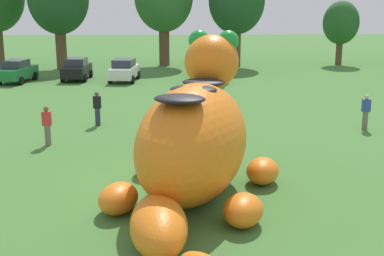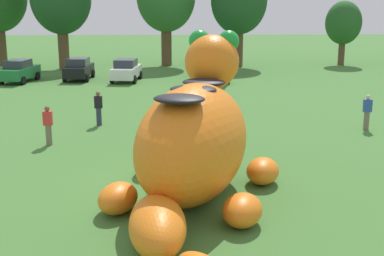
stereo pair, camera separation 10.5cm
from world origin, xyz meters
name	(u,v)px [view 2 (the right image)]	position (x,y,z in m)	size (l,w,h in m)	color
ground_plane	(154,186)	(0.00, 0.00, 0.00)	(160.00, 160.00, 0.00)	#427533
giant_inflatable_creature	(194,140)	(1.28, -0.96, 1.84)	(6.12, 10.16, 5.04)	orange
car_green	(19,71)	(-11.05, 23.23, 0.86)	(2.42, 4.32, 1.72)	#1E7238
car_black	(79,69)	(-6.71, 24.31, 0.86)	(2.04, 4.15, 1.72)	black
car_white	(126,70)	(-2.91, 23.40, 0.86)	(2.29, 4.27, 1.72)	white
box_truck	(212,59)	(3.73, 24.15, 1.60)	(2.38, 6.41, 2.95)	#333842
tree_centre	(239,1)	(6.85, 32.37, 6.04)	(5.21, 5.21, 9.24)	brown
tree_centre_right	(343,23)	(17.05, 33.20, 3.98)	(3.43, 3.43, 6.09)	brown
spectator_mid_field	(367,112)	(9.94, 7.42, 0.85)	(0.38, 0.26, 1.71)	#726656
spectator_by_cars	(204,79)	(2.79, 18.41, 0.85)	(0.38, 0.26, 1.71)	#726656
spectator_wandering	(48,126)	(-4.68, 5.28, 0.85)	(0.38, 0.26, 1.71)	#726656
spectator_far_side	(99,109)	(-3.03, 8.82, 0.85)	(0.38, 0.26, 1.71)	#2D334C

